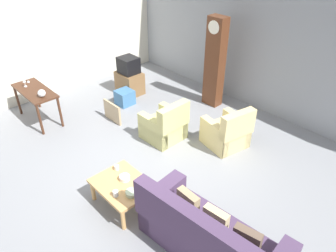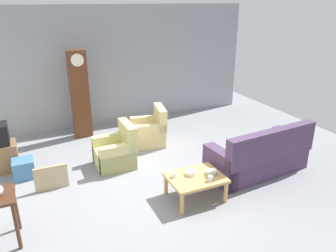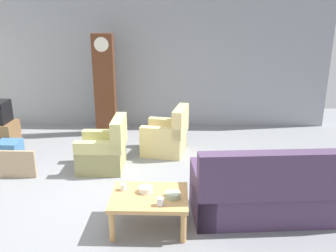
# 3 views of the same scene
# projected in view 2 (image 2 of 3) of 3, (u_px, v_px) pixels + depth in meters

# --- Properties ---
(ground_plane) EXTENTS (10.40, 10.40, 0.00)m
(ground_plane) POSITION_uv_depth(u_px,v_px,m) (157.00, 180.00, 6.41)
(ground_plane) COLOR gray
(garage_door_wall) EXTENTS (8.40, 0.16, 3.20)m
(garage_door_wall) POSITION_uv_depth(u_px,v_px,m) (106.00, 67.00, 8.88)
(garage_door_wall) COLOR gray
(garage_door_wall) RESTS_ON ground_plane
(couch_floral) EXTENTS (2.17, 1.06, 1.04)m
(couch_floral) POSITION_uv_depth(u_px,v_px,m) (259.00, 157.00, 6.57)
(couch_floral) COLOR #4C3856
(couch_floral) RESTS_ON ground_plane
(armchair_olive_near) EXTENTS (0.80, 0.77, 0.92)m
(armchair_olive_near) POSITION_uv_depth(u_px,v_px,m) (116.00, 152.00, 6.88)
(armchair_olive_near) COLOR #CCC67A
(armchair_olive_near) RESTS_ON ground_plane
(armchair_olive_far) EXTENTS (0.92, 0.90, 0.92)m
(armchair_olive_far) POSITION_uv_depth(u_px,v_px,m) (150.00, 132.00, 7.94)
(armchair_olive_far) COLOR #DEC884
(armchair_olive_far) RESTS_ON ground_plane
(coffee_table_wood) EXTENTS (0.96, 0.76, 0.44)m
(coffee_table_wood) POSITION_uv_depth(u_px,v_px,m) (196.00, 179.00, 5.71)
(coffee_table_wood) COLOR tan
(coffee_table_wood) RESTS_ON ground_plane
(grandfather_clock) EXTENTS (0.44, 0.30, 2.20)m
(grandfather_clock) POSITION_uv_depth(u_px,v_px,m) (80.00, 94.00, 8.11)
(grandfather_clock) COLOR #562D19
(grandfather_clock) RESTS_ON ground_plane
(tv_stand_cabinet) EXTENTS (0.68, 0.52, 0.59)m
(tv_stand_cabinet) POSITION_uv_depth(u_px,v_px,m) (0.00, 158.00, 6.68)
(tv_stand_cabinet) COLOR brown
(tv_stand_cabinet) RESTS_ON ground_plane
(framed_picture_leaning) EXTENTS (0.60, 0.05, 0.47)m
(framed_picture_leaning) POSITION_uv_depth(u_px,v_px,m) (51.00, 178.00, 6.04)
(framed_picture_leaning) COLOR tan
(framed_picture_leaning) RESTS_ON ground_plane
(storage_box_blue) EXTENTS (0.40, 0.40, 0.38)m
(storage_box_blue) POSITION_uv_depth(u_px,v_px,m) (24.00, 168.00, 6.47)
(storage_box_blue) COLOR teal
(storage_box_blue) RESTS_ON ground_plane
(cup_white_porcelain) EXTENTS (0.08, 0.08, 0.08)m
(cup_white_porcelain) POSITION_uv_depth(u_px,v_px,m) (174.00, 175.00, 5.65)
(cup_white_porcelain) COLOR white
(cup_white_porcelain) RESTS_ON coffee_table_wood
(cup_blue_rimmed) EXTENTS (0.09, 0.09, 0.10)m
(cup_blue_rimmed) POSITION_uv_depth(u_px,v_px,m) (210.00, 178.00, 5.53)
(cup_blue_rimmed) COLOR silver
(cup_blue_rimmed) RESTS_ON coffee_table_wood
(bowl_white_stacked) EXTENTS (0.18, 0.18, 0.07)m
(bowl_white_stacked) POSITION_uv_depth(u_px,v_px,m) (191.00, 173.00, 5.73)
(bowl_white_stacked) COLOR white
(bowl_white_stacked) RESTS_ON coffee_table_wood
(bowl_shallow_green) EXTENTS (0.19, 0.19, 0.06)m
(bowl_shallow_green) POSITION_uv_depth(u_px,v_px,m) (211.00, 172.00, 5.76)
(bowl_shallow_green) COLOR #B2C69E
(bowl_shallow_green) RESTS_ON coffee_table_wood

